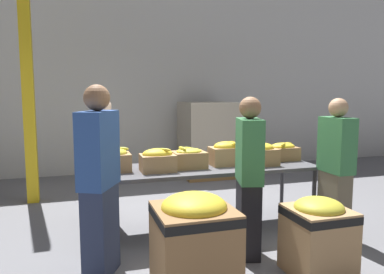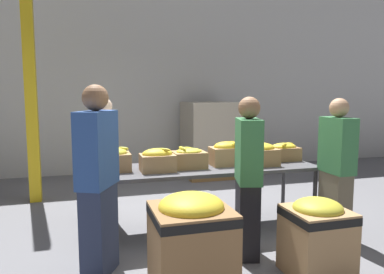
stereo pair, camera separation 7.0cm
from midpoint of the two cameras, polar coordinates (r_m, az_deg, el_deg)
ground_plane at (r=4.60m, az=1.95°, el=-13.89°), size 30.00×30.00×0.00m
wall_back at (r=7.81m, az=-6.79°, el=9.52°), size 16.00×0.08×4.00m
sorting_table at (r=4.39m, az=1.98°, el=-5.12°), size 2.53×0.84×0.77m
banana_box_0 at (r=4.18m, az=-12.40°, el=-3.38°), size 0.37×0.30×0.26m
banana_box_1 at (r=4.11m, az=-5.75°, el=-3.49°), size 0.37×0.29×0.27m
banana_box_2 at (r=4.27m, az=-0.93°, el=-3.19°), size 0.37×0.29×0.26m
banana_box_3 at (r=4.45m, az=4.73°, el=-2.47°), size 0.37×0.28×0.29m
banana_box_4 at (r=4.52m, az=9.84°, el=-2.48°), size 0.37×0.34×0.27m
banana_box_5 at (r=4.89m, az=13.26°, el=-2.14°), size 0.37×0.28×0.24m
volunteer_0 at (r=4.46m, az=20.61°, el=-4.59°), size 0.22×0.42×1.56m
volunteer_1 at (r=3.41m, az=-14.52°, el=-6.71°), size 0.40×0.51×1.69m
volunteer_2 at (r=4.83m, az=-13.61°, el=-3.53°), size 0.28×0.45×1.56m
volunteer_3 at (r=3.72m, az=8.12°, el=-6.25°), size 0.32×0.47×1.58m
donation_bin_0 at (r=3.09m, az=-0.35°, el=-15.64°), size 0.62×0.62×0.84m
donation_bin_1 at (r=3.60m, az=18.10°, el=-13.85°), size 0.51×0.51×0.70m
support_pillar at (r=5.95m, az=-24.18°, el=9.84°), size 0.16×0.16×4.00m
pallet_stack_0 at (r=7.34m, az=2.16°, el=-0.37°), size 1.07×1.07×1.44m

